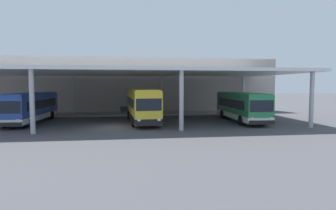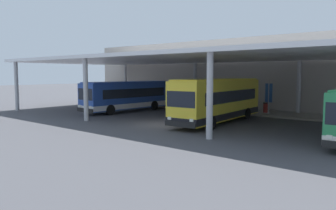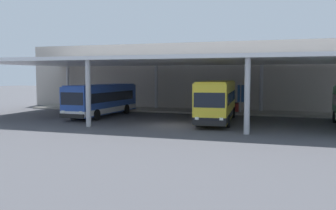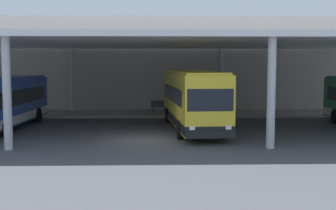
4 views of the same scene
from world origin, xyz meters
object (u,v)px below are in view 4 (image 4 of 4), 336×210
trash_bin (194,106)px  banner_sign (201,90)px  bench_waiting (162,106)px  bus_second_bay (193,99)px  bus_nearest_bay (4,102)px

trash_bin → banner_sign: (0.50, -0.56, 1.30)m
bench_waiting → trash_bin: trash_bin is taller
bus_second_bay → banner_sign: size_ratio=3.59×
bus_second_bay → banner_sign: bus_second_bay is taller
bus_nearest_bay → trash_bin: 14.26m
bus_nearest_bay → banner_sign: (12.96, 6.31, 0.32)m
bus_nearest_bay → bus_second_bay: bearing=-4.0°
bus_nearest_bay → banner_sign: bearing=26.0°
bus_second_bay → bench_waiting: bus_second_bay is taller
bus_second_bay → trash_bin: 7.81m
trash_bin → banner_sign: bearing=-48.1°
bus_second_bay → bus_nearest_bay: bearing=176.0°
banner_sign → bus_second_bay: bearing=-99.9°
trash_bin → banner_sign: 1.50m
trash_bin → banner_sign: banner_sign is taller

